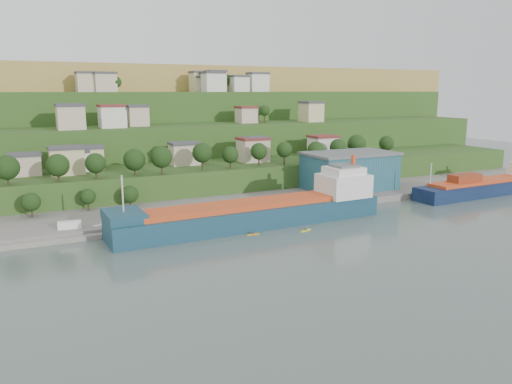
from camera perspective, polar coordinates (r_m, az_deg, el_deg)
ground at (r=130.84m, az=4.23°, el=-4.32°), size 500.00×500.00×0.00m
quay at (r=164.10m, az=5.39°, el=-1.07°), size 220.00×26.00×4.00m
pebble_beach at (r=135.81m, az=-21.43°, el=-4.52°), size 40.00×18.00×2.40m
hillside at (r=286.81m, az=-12.90°, el=4.12°), size 360.00×211.32×96.00m
cargo_ship_near at (r=134.29m, az=0.51°, el=-2.50°), size 76.40×14.59×19.54m
cargo_ship_far at (r=192.59m, az=25.03°, el=0.52°), size 58.69×11.94×15.85m
warehouse at (r=176.21m, az=10.64°, el=2.44°), size 31.12×19.20×12.80m
caravan at (r=132.60m, az=-20.51°, el=-3.71°), size 5.79×2.91×2.60m
dinghy at (r=133.81m, az=-17.22°, el=-3.74°), size 4.64×3.07×0.87m
kayak_orange at (r=126.03m, az=-0.35°, el=-4.80°), size 3.22×0.99×0.79m
kayak_yellow at (r=129.98m, az=5.69°, el=-4.33°), size 3.67×1.81×0.92m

